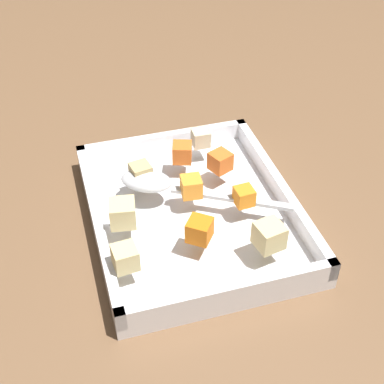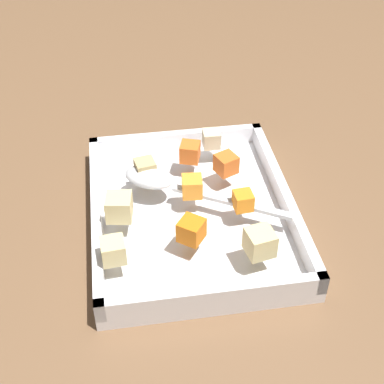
% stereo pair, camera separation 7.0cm
% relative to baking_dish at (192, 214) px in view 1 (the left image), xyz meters
% --- Properties ---
extents(ground_plane, '(4.00, 4.00, 0.00)m').
position_rel_baking_dish_xyz_m(ground_plane, '(-0.01, 0.02, -0.01)').
color(ground_plane, brown).
extents(baking_dish, '(0.31, 0.26, 0.04)m').
position_rel_baking_dish_xyz_m(baking_dish, '(0.00, 0.00, 0.00)').
color(baking_dish, silver).
rests_on(baking_dish, ground_plane).
extents(carrot_chunk_near_spoon, '(0.03, 0.03, 0.03)m').
position_rel_baking_dish_xyz_m(carrot_chunk_near_spoon, '(-0.08, 0.01, 0.04)').
color(carrot_chunk_near_spoon, orange).
rests_on(carrot_chunk_near_spoon, baking_dish).
extents(carrot_chunk_corner_nw, '(0.04, 0.04, 0.03)m').
position_rel_baking_dish_xyz_m(carrot_chunk_corner_nw, '(0.07, -0.01, 0.04)').
color(carrot_chunk_corner_nw, orange).
rests_on(carrot_chunk_corner_nw, baking_dish).
extents(carrot_chunk_far_left, '(0.03, 0.03, 0.03)m').
position_rel_baking_dish_xyz_m(carrot_chunk_far_left, '(-0.01, 0.00, 0.04)').
color(carrot_chunk_far_left, orange).
rests_on(carrot_chunk_far_left, baking_dish).
extents(carrot_chunk_mid_right, '(0.02, 0.02, 0.02)m').
position_rel_baking_dish_xyz_m(carrot_chunk_mid_right, '(0.03, 0.06, 0.04)').
color(carrot_chunk_mid_right, orange).
rests_on(carrot_chunk_mid_right, baking_dish).
extents(carrot_chunk_corner_sw, '(0.03, 0.03, 0.03)m').
position_rel_baking_dish_xyz_m(carrot_chunk_corner_sw, '(-0.05, 0.05, 0.04)').
color(carrot_chunk_corner_sw, orange).
rests_on(carrot_chunk_corner_sw, baking_dish).
extents(potato_chunk_far_right, '(0.02, 0.02, 0.02)m').
position_rel_baking_dish_xyz_m(potato_chunk_far_right, '(-0.11, 0.05, 0.04)').
color(potato_chunk_far_right, beige).
rests_on(potato_chunk_far_right, baking_dish).
extents(potato_chunk_front_center, '(0.03, 0.03, 0.03)m').
position_rel_baking_dish_xyz_m(potato_chunk_front_center, '(-0.05, -0.05, 0.04)').
color(potato_chunk_front_center, tan).
rests_on(potato_chunk_front_center, baking_dish).
extents(potato_chunk_near_right, '(0.03, 0.03, 0.03)m').
position_rel_baking_dish_xyz_m(potato_chunk_near_right, '(0.09, -0.10, 0.04)').
color(potato_chunk_near_right, '#E0CC89').
rests_on(potato_chunk_near_right, baking_dish).
extents(potato_chunk_corner_ne, '(0.04, 0.04, 0.03)m').
position_rel_baking_dish_xyz_m(potato_chunk_corner_ne, '(0.02, -0.09, 0.04)').
color(potato_chunk_corner_ne, '#E0CC89').
rests_on(potato_chunk_corner_ne, baking_dish).
extents(potato_chunk_under_handle, '(0.04, 0.04, 0.03)m').
position_rel_baking_dish_xyz_m(potato_chunk_under_handle, '(0.11, 0.06, 0.04)').
color(potato_chunk_under_handle, '#E0CC89').
rests_on(potato_chunk_under_handle, baking_dish).
extents(serving_spoon, '(0.14, 0.21, 0.02)m').
position_rel_baking_dish_xyz_m(serving_spoon, '(-0.03, -0.04, 0.04)').
color(serving_spoon, silver).
rests_on(serving_spoon, baking_dish).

